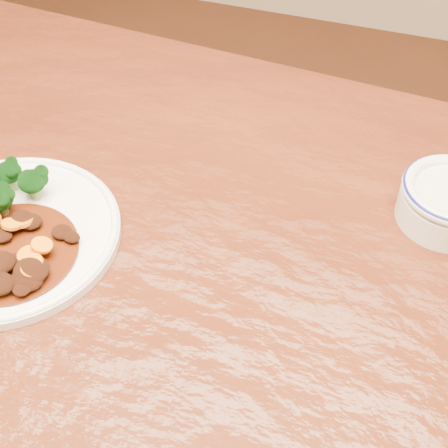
% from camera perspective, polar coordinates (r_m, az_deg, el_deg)
% --- Properties ---
extents(dining_table, '(1.56, 1.01, 0.75)m').
position_cam_1_polar(dining_table, '(0.67, -2.29, -12.49)').
color(dining_table, '#51200E').
rests_on(dining_table, ground).
extents(dinner_plate, '(0.24, 0.24, 0.02)m').
position_cam_1_polar(dinner_plate, '(0.70, -19.22, -0.83)').
color(dinner_plate, white).
rests_on(dinner_plate, dining_table).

